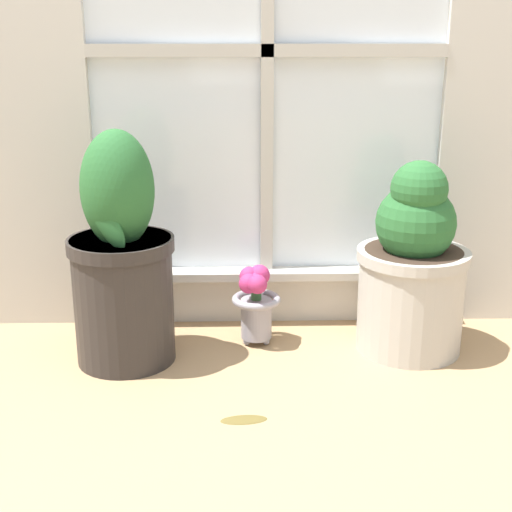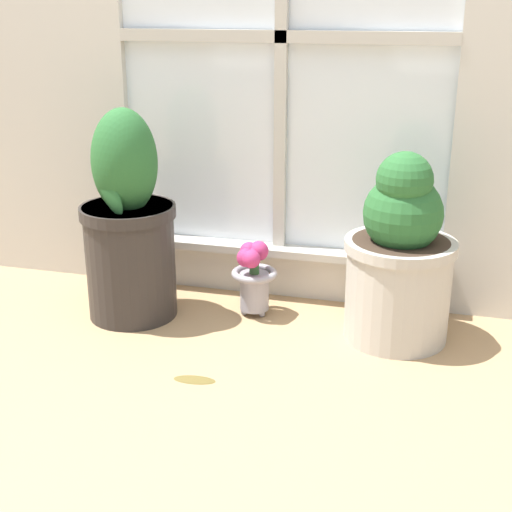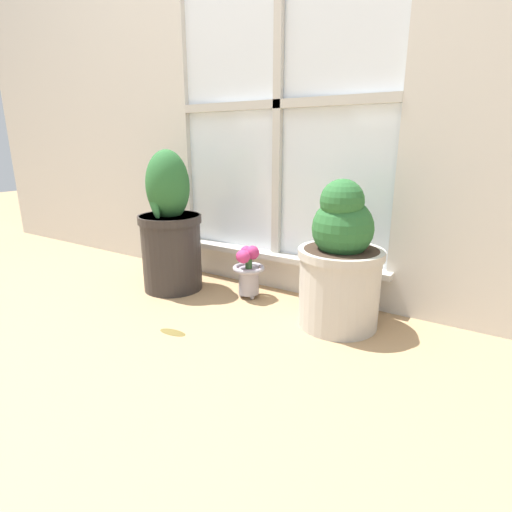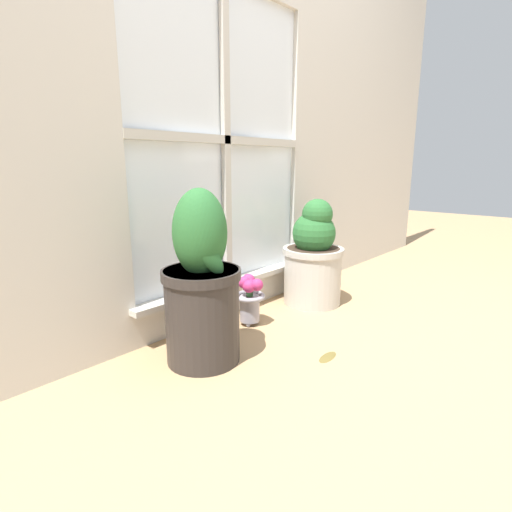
% 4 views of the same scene
% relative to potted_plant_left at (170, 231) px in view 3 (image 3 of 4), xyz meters
% --- Properties ---
extents(ground_plane, '(10.00, 10.00, 0.00)m').
position_rel_potted_plant_left_xyz_m(ground_plane, '(0.40, -0.38, -0.28)').
color(ground_plane, tan).
extents(potted_plant_left, '(0.28, 0.28, 0.63)m').
position_rel_potted_plant_left_xyz_m(potted_plant_left, '(0.00, 0.00, 0.00)').
color(potted_plant_left, '#2D2826').
rests_on(potted_plant_left, ground_plane).
extents(potted_plant_right, '(0.31, 0.31, 0.54)m').
position_rel_potted_plant_left_xyz_m(potted_plant_right, '(0.79, 0.05, -0.04)').
color(potted_plant_right, '#B7B2A8').
rests_on(potted_plant_right, ground_plane).
extents(flower_vase, '(0.14, 0.14, 0.23)m').
position_rel_potted_plant_left_xyz_m(flower_vase, '(0.36, 0.10, -0.14)').
color(flower_vase, '#99939E').
rests_on(flower_vase, ground_plane).
extents(fallen_leaf, '(0.11, 0.05, 0.01)m').
position_rel_potted_plant_left_xyz_m(fallen_leaf, '(0.32, -0.34, -0.27)').
color(fallen_leaf, brown).
rests_on(fallen_leaf, ground_plane).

